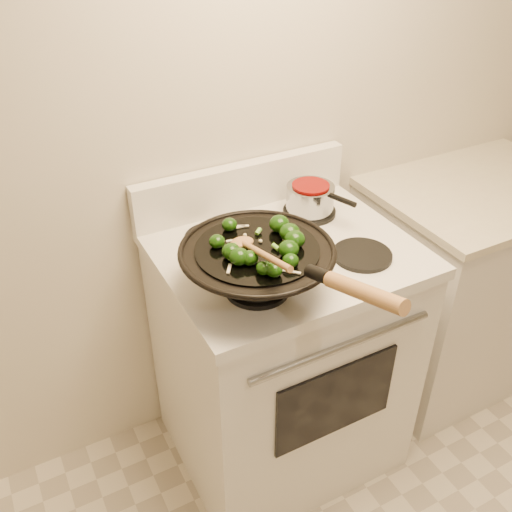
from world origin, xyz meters
TOP-DOWN VIEW (x-y plane):
  - stove at (-0.18, 1.17)m, footprint 0.78×0.67m
  - counter_unit at (0.72, 1.20)m, footprint 0.83×0.62m
  - wok at (-0.36, 1.01)m, footprint 0.42×0.70m
  - stirfry at (-0.34, 1.00)m, footprint 0.25×0.30m
  - wooden_spoon at (-0.39, 0.98)m, footprint 0.07×0.29m
  - saucepan at (0.00, 1.32)m, footprint 0.16×0.25m

SIDE VIEW (x-z plane):
  - counter_unit at x=0.72m, z-range 0.00..0.91m
  - stove at x=-0.18m, z-range -0.07..1.01m
  - saucepan at x=0.00m, z-range 0.93..1.03m
  - wok at x=-0.36m, z-range 0.88..1.13m
  - stirfry at x=-0.34m, z-range 1.06..1.11m
  - wooden_spoon at x=-0.39m, z-range 1.05..1.14m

